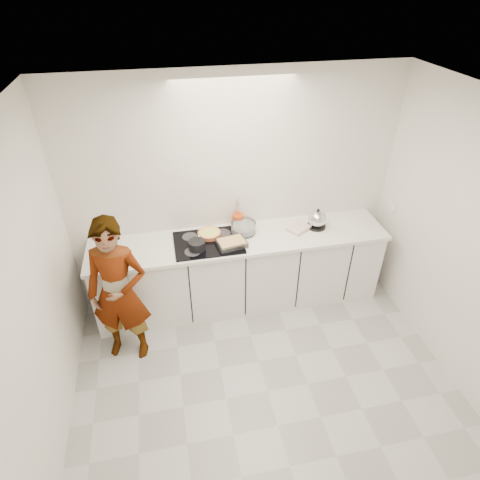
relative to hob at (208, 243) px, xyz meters
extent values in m
cube|color=#B6B6B5|center=(0.35, -1.26, -0.92)|extent=(3.60, 3.20, 0.00)
cube|color=white|center=(0.35, -1.26, 1.68)|extent=(3.60, 3.20, 0.00)
cube|color=silver|center=(0.35, 0.34, 0.38)|extent=(3.60, 0.00, 2.60)
cube|color=silver|center=(-1.45, -1.26, 0.38)|extent=(0.00, 3.20, 2.60)
cube|color=silver|center=(2.15, -1.26, 0.38)|extent=(0.00, 3.20, 2.60)
cube|color=white|center=(2.14, 0.07, 0.15)|extent=(0.02, 0.15, 0.09)
cube|color=white|center=(0.35, 0.02, -0.48)|extent=(3.20, 0.58, 0.87)
cube|color=white|center=(0.35, 0.02, -0.03)|extent=(3.24, 0.64, 0.04)
cube|color=black|center=(0.00, 0.00, 0.00)|extent=(0.72, 0.54, 0.01)
cylinder|color=#BF5832|center=(0.03, 0.12, 0.03)|extent=(0.27, 0.27, 0.04)
cylinder|color=#ECE55B|center=(0.03, 0.12, 0.04)|extent=(0.24, 0.24, 0.01)
cylinder|color=black|center=(-0.13, -0.10, 0.06)|extent=(0.20, 0.20, 0.10)
cylinder|color=silver|center=(-0.11, -0.08, 0.10)|extent=(0.02, 0.07, 0.15)
cube|color=silver|center=(0.23, -0.11, 0.03)|extent=(0.33, 0.27, 0.06)
cube|color=#F4BC73|center=(0.23, -0.11, 0.05)|extent=(0.30, 0.23, 0.02)
cylinder|color=silver|center=(0.41, 0.13, 0.06)|extent=(0.36, 0.36, 0.13)
cylinder|color=white|center=(0.41, 0.13, 0.04)|extent=(0.30, 0.30, 0.06)
cube|color=white|center=(1.02, 0.05, 0.01)|extent=(0.30, 0.27, 0.04)
cylinder|color=black|center=(1.24, 0.06, 0.00)|extent=(0.25, 0.25, 0.02)
sphere|color=silver|center=(1.24, 0.06, 0.10)|extent=(0.24, 0.24, 0.20)
sphere|color=black|center=(1.24, 0.06, 0.21)|extent=(0.04, 0.04, 0.03)
cylinder|color=#D13F09|center=(0.37, 0.26, 0.07)|extent=(0.13, 0.13, 0.15)
imported|color=white|center=(-0.93, -0.48, -0.12)|extent=(0.66, 0.51, 1.60)
camera|label=1|loc=(-0.38, -3.48, 2.44)|focal=30.00mm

